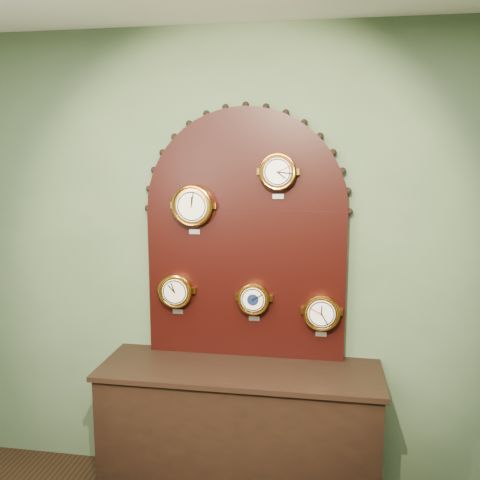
% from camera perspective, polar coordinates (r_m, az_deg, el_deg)
% --- Properties ---
extents(wall_back, '(4.00, 0.00, 4.00)m').
position_cam_1_polar(wall_back, '(3.23, 0.73, -2.44)').
color(wall_back, '#455A3D').
rests_on(wall_back, ground).
extents(shop_counter, '(1.60, 0.50, 0.80)m').
position_cam_1_polar(shop_counter, '(3.34, -0.06, -20.47)').
color(shop_counter, black).
rests_on(shop_counter, ground_plane).
extents(display_board, '(1.26, 0.06, 1.53)m').
position_cam_1_polar(display_board, '(3.15, 0.60, 1.41)').
color(display_board, black).
rests_on(display_board, shop_counter).
extents(roman_clock, '(0.25, 0.08, 0.30)m').
position_cam_1_polar(roman_clock, '(3.13, -5.13, 3.70)').
color(roman_clock, '#C37D29').
rests_on(roman_clock, display_board).
extents(arabic_clock, '(0.21, 0.08, 0.26)m').
position_cam_1_polar(arabic_clock, '(3.03, 4.12, 7.38)').
color(arabic_clock, '#C37D29').
rests_on(arabic_clock, display_board).
extents(hygrometer, '(0.21, 0.08, 0.26)m').
position_cam_1_polar(hygrometer, '(3.25, -6.94, -5.46)').
color(hygrometer, '#C37D29').
rests_on(hygrometer, display_board).
extents(barometer, '(0.19, 0.08, 0.25)m').
position_cam_1_polar(barometer, '(3.16, 1.48, -6.34)').
color(barometer, '#C37D29').
rests_on(barometer, display_board).
extents(tide_clock, '(0.21, 0.08, 0.27)m').
position_cam_1_polar(tide_clock, '(3.15, 8.82, -7.74)').
color(tide_clock, '#C37D29').
rests_on(tide_clock, display_board).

